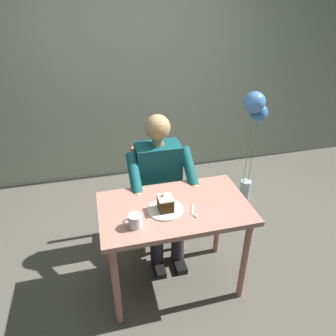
{
  "coord_description": "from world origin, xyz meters",
  "views": [
    {
      "loc": [
        0.46,
        1.65,
        2.04
      ],
      "look_at": [
        0.02,
        -0.1,
        1.01
      ],
      "focal_mm": 33.02,
      "sensor_mm": 36.0,
      "label": 1
    }
  ],
  "objects_px": {
    "coffee_cup": "(135,221)",
    "chair": "(157,191)",
    "seated_person": "(161,187)",
    "cake_slice": "(165,203)",
    "balloon_display": "(254,123)",
    "dining_table": "(174,219)",
    "dessert_spoon": "(194,213)"
  },
  "relations": [
    {
      "from": "coffee_cup",
      "to": "dessert_spoon",
      "type": "xyz_separation_m",
      "value": [
        -0.4,
        -0.04,
        -0.04
      ]
    },
    {
      "from": "balloon_display",
      "to": "chair",
      "type": "bearing_deg",
      "value": 16.57
    },
    {
      "from": "balloon_display",
      "to": "dining_table",
      "type": "bearing_deg",
      "value": 41.0
    },
    {
      "from": "dining_table",
      "to": "cake_slice",
      "type": "height_order",
      "value": "cake_slice"
    },
    {
      "from": "coffee_cup",
      "to": "dessert_spoon",
      "type": "distance_m",
      "value": 0.41
    },
    {
      "from": "cake_slice",
      "to": "coffee_cup",
      "type": "xyz_separation_m",
      "value": [
        0.22,
        0.12,
        -0.01
      ]
    },
    {
      "from": "dining_table",
      "to": "cake_slice",
      "type": "xyz_separation_m",
      "value": [
        0.07,
        0.03,
        0.17
      ]
    },
    {
      "from": "dining_table",
      "to": "coffee_cup",
      "type": "bearing_deg",
      "value": 26.04
    },
    {
      "from": "cake_slice",
      "to": "coffee_cup",
      "type": "bearing_deg",
      "value": 27.27
    },
    {
      "from": "dining_table",
      "to": "seated_person",
      "type": "distance_m",
      "value": 0.44
    },
    {
      "from": "chair",
      "to": "coffee_cup",
      "type": "distance_m",
      "value": 0.87
    },
    {
      "from": "dining_table",
      "to": "coffee_cup",
      "type": "height_order",
      "value": "coffee_cup"
    },
    {
      "from": "coffee_cup",
      "to": "cake_slice",
      "type": "bearing_deg",
      "value": -152.73
    },
    {
      "from": "seated_person",
      "to": "dessert_spoon",
      "type": "distance_m",
      "value": 0.57
    },
    {
      "from": "cake_slice",
      "to": "balloon_display",
      "type": "height_order",
      "value": "balloon_display"
    },
    {
      "from": "chair",
      "to": "cake_slice",
      "type": "height_order",
      "value": "chair"
    },
    {
      "from": "chair",
      "to": "cake_slice",
      "type": "bearing_deg",
      "value": 83.54
    },
    {
      "from": "dessert_spoon",
      "to": "balloon_display",
      "type": "xyz_separation_m",
      "value": [
        -0.96,
        -1.03,
        0.15
      ]
    },
    {
      "from": "seated_person",
      "to": "cake_slice",
      "type": "bearing_deg",
      "value": 81.21
    },
    {
      "from": "balloon_display",
      "to": "seated_person",
      "type": "bearing_deg",
      "value": 24.61
    },
    {
      "from": "cake_slice",
      "to": "balloon_display",
      "type": "bearing_deg",
      "value": -139.97
    },
    {
      "from": "chair",
      "to": "dessert_spoon",
      "type": "xyz_separation_m",
      "value": [
        -0.11,
        0.72,
        0.28
      ]
    },
    {
      "from": "dining_table",
      "to": "coffee_cup",
      "type": "relative_size",
      "value": 8.58
    },
    {
      "from": "dining_table",
      "to": "coffee_cup",
      "type": "xyz_separation_m",
      "value": [
        0.3,
        0.14,
        0.15
      ]
    },
    {
      "from": "coffee_cup",
      "to": "balloon_display",
      "type": "height_order",
      "value": "balloon_display"
    },
    {
      "from": "seated_person",
      "to": "coffee_cup",
      "type": "bearing_deg",
      "value": 63.1
    },
    {
      "from": "dining_table",
      "to": "cake_slice",
      "type": "distance_m",
      "value": 0.18
    },
    {
      "from": "coffee_cup",
      "to": "chair",
      "type": "bearing_deg",
      "value": -111.41
    },
    {
      "from": "seated_person",
      "to": "dessert_spoon",
      "type": "height_order",
      "value": "seated_person"
    },
    {
      "from": "chair",
      "to": "coffee_cup",
      "type": "height_order",
      "value": "chair"
    },
    {
      "from": "dining_table",
      "to": "seated_person",
      "type": "height_order",
      "value": "seated_person"
    },
    {
      "from": "dining_table",
      "to": "dessert_spoon",
      "type": "relative_size",
      "value": 7.31
    }
  ]
}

